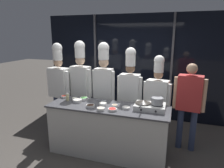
% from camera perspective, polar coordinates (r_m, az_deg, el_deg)
% --- Properties ---
extents(ground_plane, '(24.00, 24.00, 0.00)m').
position_cam_1_polar(ground_plane, '(4.02, -1.16, -18.97)').
color(ground_plane, '#47423D').
extents(window_wall_back, '(4.75, 0.09, 2.70)m').
position_cam_1_polar(window_wall_back, '(5.31, 5.62, 4.82)').
color(window_wall_back, black).
rests_on(window_wall_back, ground_plane).
extents(demo_counter, '(2.20, 0.69, 0.94)m').
position_cam_1_polar(demo_counter, '(3.79, -1.19, -12.99)').
color(demo_counter, beige).
rests_on(demo_counter, ground_plane).
extents(portable_stove, '(0.51, 0.38, 0.10)m').
position_cam_1_polar(portable_stove, '(3.50, 10.75, -6.36)').
color(portable_stove, silver).
rests_on(portable_stove, demo_counter).
extents(frying_pan, '(0.27, 0.47, 0.05)m').
position_cam_1_polar(frying_pan, '(3.48, 8.87, -4.99)').
color(frying_pan, '#38332D').
rests_on(frying_pan, portable_stove).
extents(stock_pot, '(0.23, 0.20, 0.12)m').
position_cam_1_polar(stock_pot, '(3.45, 12.80, -4.70)').
color(stock_pot, '#93969B').
rests_on(stock_pot, portable_stove).
extents(squeeze_bottle_oil, '(0.06, 0.06, 0.18)m').
position_cam_1_polar(squeeze_bottle_oil, '(3.96, -12.64, -3.49)').
color(squeeze_bottle_oil, beige).
rests_on(squeeze_bottle_oil, demo_counter).
extents(prep_bowl_chicken, '(0.14, 0.14, 0.05)m').
position_cam_1_polar(prep_bowl_chicken, '(3.40, -3.21, -7.10)').
color(prep_bowl_chicken, white).
rests_on(prep_bowl_chicken, demo_counter).
extents(prep_bowl_onion, '(0.17, 0.17, 0.06)m').
position_cam_1_polar(prep_bowl_onion, '(3.85, -9.89, -4.68)').
color(prep_bowl_onion, white).
rests_on(prep_bowl_onion, demo_counter).
extents(prep_bowl_mushrooms, '(0.11, 0.11, 0.05)m').
position_cam_1_polar(prep_bowl_mushrooms, '(3.53, 0.78, -6.24)').
color(prep_bowl_mushrooms, white).
rests_on(prep_bowl_mushrooms, demo_counter).
extents(prep_bowl_bean_sprouts, '(0.11, 0.11, 0.05)m').
position_cam_1_polar(prep_bowl_bean_sprouts, '(3.98, -10.66, -4.15)').
color(prep_bowl_bean_sprouts, white).
rests_on(prep_bowl_bean_sprouts, demo_counter).
extents(prep_bowl_soy_glaze, '(0.15, 0.15, 0.04)m').
position_cam_1_polar(prep_bowl_soy_glaze, '(3.58, -6.20, -6.15)').
color(prep_bowl_soy_glaze, white).
rests_on(prep_bowl_soy_glaze, demo_counter).
extents(prep_bowl_chili_flakes, '(0.12, 0.12, 0.05)m').
position_cam_1_polar(prep_bowl_chili_flakes, '(4.17, -13.49, -3.48)').
color(prep_bowl_chili_flakes, white).
rests_on(prep_bowl_chili_flakes, demo_counter).
extents(prep_bowl_garlic, '(0.14, 0.14, 0.05)m').
position_cam_1_polar(prep_bowl_garlic, '(3.61, -2.65, -5.73)').
color(prep_bowl_garlic, white).
rests_on(prep_bowl_garlic, demo_counter).
extents(prep_bowl_bell_pepper, '(0.15, 0.15, 0.04)m').
position_cam_1_polar(prep_bowl_bell_pepper, '(3.38, 0.13, -7.27)').
color(prep_bowl_bell_pepper, white).
rests_on(prep_bowl_bell_pepper, demo_counter).
extents(prep_bowl_rice, '(0.14, 0.14, 0.04)m').
position_cam_1_polar(prep_bowl_rice, '(3.47, 4.05, -6.77)').
color(prep_bowl_rice, white).
rests_on(prep_bowl_rice, demo_counter).
extents(prep_bowl_scallions, '(0.16, 0.16, 0.05)m').
position_cam_1_polar(prep_bowl_scallions, '(3.96, -8.01, -4.11)').
color(prep_bowl_scallions, white).
rests_on(prep_bowl_scallions, demo_counter).
extents(serving_spoon_slotted, '(0.22, 0.05, 0.02)m').
position_cam_1_polar(serving_spoon_slotted, '(3.87, -2.55, -4.74)').
color(serving_spoon_slotted, '#B2B5BA').
rests_on(serving_spoon_slotted, demo_counter).
extents(chef_head, '(0.61, 0.33, 2.01)m').
position_cam_1_polar(chef_head, '(4.64, -14.85, 0.45)').
color(chef_head, '#2D3856').
rests_on(chef_head, ground_plane).
extents(chef_sous, '(0.54, 0.28, 2.07)m').
position_cam_1_polar(chef_sous, '(4.41, -8.90, 1.17)').
color(chef_sous, '#232326').
rests_on(chef_sous, ground_plane).
extents(chef_line, '(0.49, 0.23, 2.04)m').
position_cam_1_polar(chef_line, '(4.11, -2.35, 0.76)').
color(chef_line, '#2D3856').
rests_on(chef_line, ground_plane).
extents(chef_pastry, '(0.52, 0.22, 1.95)m').
position_cam_1_polar(chef_pastry, '(4.08, 5.12, -0.96)').
color(chef_pastry, '#4C4C51').
rests_on(chef_pastry, ground_plane).
extents(chef_apprentice, '(0.54, 0.29, 1.81)m').
position_cam_1_polar(chef_apprentice, '(4.03, 12.79, -3.05)').
color(chef_apprentice, '#4C4C51').
rests_on(chef_apprentice, ground_plane).
extents(person_guest, '(0.57, 0.28, 1.69)m').
position_cam_1_polar(person_guest, '(3.98, 21.16, -4.04)').
color(person_guest, '#2D3856').
rests_on(person_guest, ground_plane).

